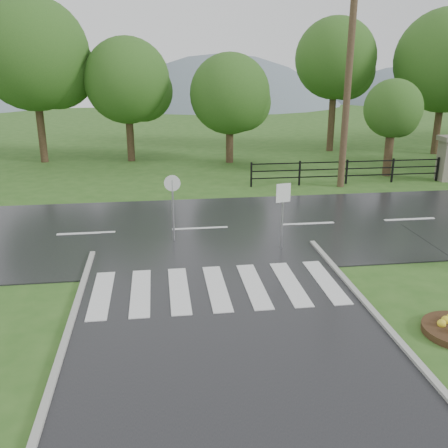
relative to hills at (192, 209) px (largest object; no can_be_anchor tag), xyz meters
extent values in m
plane|color=#2F5A1E|center=(-3.49, -65.00, 15.54)|extent=(120.00, 120.00, 0.00)
cube|color=black|center=(-3.49, -55.00, 15.54)|extent=(90.00, 8.00, 0.04)
cube|color=silver|center=(-6.49, -60.00, 15.60)|extent=(0.50, 2.80, 0.02)
cube|color=silver|center=(-5.49, -60.00, 15.60)|extent=(0.50, 2.80, 0.02)
cube|color=silver|center=(-4.49, -60.00, 15.60)|extent=(0.50, 2.80, 0.02)
cube|color=silver|center=(-3.49, -60.00, 15.60)|extent=(0.50, 2.80, 0.02)
cube|color=silver|center=(-2.49, -60.00, 15.60)|extent=(0.50, 2.80, 0.02)
cube|color=silver|center=(-1.49, -60.00, 15.60)|extent=(0.50, 2.80, 0.02)
cube|color=silver|center=(-0.49, -60.00, 15.60)|extent=(0.50, 2.80, 0.02)
cube|color=gray|center=(9.51, -49.00, 16.54)|extent=(0.80, 0.80, 2.00)
cube|color=black|center=(4.26, -49.00, 15.94)|extent=(9.50, 0.05, 0.05)
cube|color=black|center=(4.26, -49.00, 16.29)|extent=(9.50, 0.05, 0.05)
cube|color=black|center=(4.26, -49.00, 16.64)|extent=(9.50, 0.05, 0.05)
cube|color=black|center=(-0.49, -49.00, 16.14)|extent=(0.08, 0.08, 1.20)
cube|color=black|center=(9.01, -49.00, 16.14)|extent=(0.08, 0.08, 1.20)
sphere|color=slate|center=(4.51, 0.00, -1.74)|extent=(48.00, 48.00, 48.00)
sphere|color=slate|center=(32.51, 0.00, 2.58)|extent=(36.00, 36.00, 36.00)
cube|color=#939399|center=(-1.08, -57.35, 16.56)|extent=(0.04, 0.04, 2.05)
cube|color=white|center=(-1.08, -57.37, 17.43)|extent=(0.48, 0.12, 0.59)
cylinder|color=#939399|center=(-4.47, -56.17, 16.60)|extent=(0.06, 0.06, 2.13)
cylinder|color=white|center=(-4.47, -56.19, 17.56)|extent=(0.53, 0.09, 0.53)
cylinder|color=#473523|center=(3.80, -49.50, 20.30)|extent=(0.32, 0.32, 9.54)
cylinder|color=#3D2B1C|center=(7.06, -47.50, 16.98)|extent=(0.39, 0.39, 2.90)
sphere|color=#29561A|center=(7.06, -47.50, 19.01)|extent=(2.94, 2.94, 2.94)
camera|label=1|loc=(-4.92, -71.95, 21.34)|focal=40.00mm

